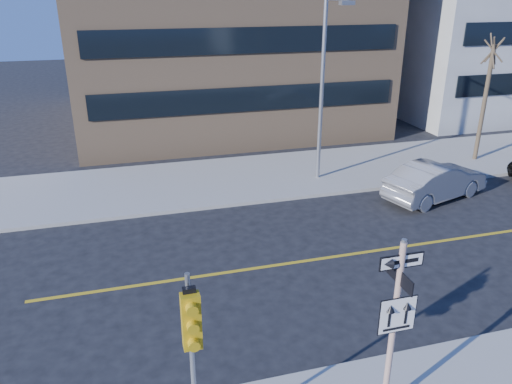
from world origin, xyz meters
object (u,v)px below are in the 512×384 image
object	(u,v)px
parked_car_b	(436,181)
streetlight_a	(324,80)
traffic_signal	(192,336)
street_tree_west	(493,54)
sign_pole	(395,320)

from	to	relation	value
parked_car_b	streetlight_a	xyz separation A→B (m)	(-4.01, 3.20, 3.95)
streetlight_a	parked_car_b	bearing A→B (deg)	-38.52
traffic_signal	street_tree_west	bearing A→B (deg)	39.39
streetlight_a	street_tree_west	world-z (taller)	streetlight_a
sign_pole	street_tree_west	distance (m)	19.22
street_tree_west	traffic_signal	bearing A→B (deg)	-140.61
sign_pole	traffic_signal	size ratio (longest dim) A/B	1.02
traffic_signal	street_tree_west	distance (m)	22.14
sign_pole	street_tree_west	size ratio (longest dim) A/B	0.64
sign_pole	streetlight_a	distance (m)	14.05
sign_pole	traffic_signal	world-z (taller)	sign_pole
parked_car_b	streetlight_a	world-z (taller)	streetlight_a
traffic_signal	streetlight_a	world-z (taller)	streetlight_a
parked_car_b	streetlight_a	distance (m)	6.47
sign_pole	streetlight_a	bearing A→B (deg)	73.23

